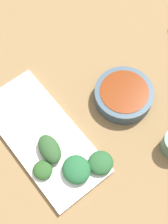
{
  "coord_description": "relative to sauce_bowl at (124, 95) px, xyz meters",
  "views": [
    {
      "loc": [
        0.17,
        0.26,
        0.76
      ],
      "look_at": [
        -0.04,
        0.0,
        0.05
      ],
      "focal_mm": 53.6,
      "sensor_mm": 36.0,
      "label": 1
    }
  ],
  "objects": [
    {
      "name": "tabletop",
      "position": [
        0.15,
        -0.02,
        -0.03
      ],
      "size": [
        2.1,
        2.1,
        0.02
      ],
      "primitive_type": "cube",
      "color": "brown",
      "rests_on": "ground"
    },
    {
      "name": "sauce_bowl",
      "position": [
        0.0,
        0.0,
        0.0
      ],
      "size": [
        0.14,
        0.14,
        0.04
      ],
      "color": "#324552",
      "rests_on": "tabletop"
    },
    {
      "name": "serving_plate",
      "position": [
        0.22,
        -0.04,
        -0.01
      ],
      "size": [
        0.15,
        0.34,
        0.01
      ],
      "primitive_type": "cube",
      "color": "white",
      "rests_on": "tabletop"
    },
    {
      "name": "broccoli_leafy_0",
      "position": [
        0.26,
        0.03,
        0.0
      ],
      "size": [
        0.05,
        0.05,
        0.02
      ],
      "primitive_type": "ellipsoid",
      "rotation": [
        0.0,
        0.0,
        -0.12
      ],
      "color": "#264E20",
      "rests_on": "serving_plate"
    },
    {
      "name": "broccoli_leafy_1",
      "position": [
        0.21,
        0.08,
        0.0
      ],
      "size": [
        0.08,
        0.08,
        0.03
      ],
      "primitive_type": "ellipsoid",
      "rotation": [
        0.0,
        0.0,
        -0.24
      ],
      "color": "#1F5830",
      "rests_on": "serving_plate"
    },
    {
      "name": "broccoli_leafy_2",
      "position": [
        0.22,
        0.0,
        0.01
      ],
      "size": [
        0.06,
        0.08,
        0.03
      ],
      "primitive_type": "ellipsoid",
      "rotation": [
        0.0,
        0.0,
        -0.16
      ],
      "color": "#284A24",
      "rests_on": "serving_plate"
    },
    {
      "name": "broccoli_leafy_3",
      "position": [
        0.15,
        0.1,
        0.0
      ],
      "size": [
        0.06,
        0.06,
        0.02
      ],
      "primitive_type": "ellipsoid",
      "rotation": [
        0.0,
        0.0,
        0.07
      ],
      "color": "#235129",
      "rests_on": "serving_plate"
    }
  ]
}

